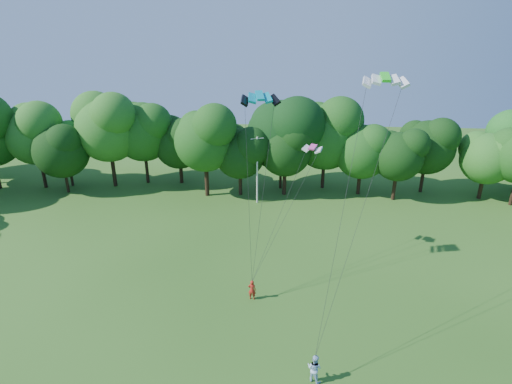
{
  "coord_description": "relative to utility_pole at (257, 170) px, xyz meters",
  "views": [
    {
      "loc": [
        3.02,
        -14.99,
        19.64
      ],
      "look_at": [
        0.58,
        13.0,
        8.7
      ],
      "focal_mm": 28.0,
      "sensor_mm": 36.0,
      "label": 1
    }
  ],
  "objects": [
    {
      "name": "kite_green",
      "position": [
        9.97,
        -19.16,
        12.84
      ],
      "size": [
        2.87,
        1.36,
        0.58
      ],
      "rotation": [
        0.0,
        0.0,
        -0.03
      ],
      "color": "#23D820",
      "rests_on": "ground"
    },
    {
      "name": "utility_pole",
      "position": [
        0.0,
        0.0,
        0.0
      ],
      "size": [
        1.59,
        0.76,
        8.5
      ],
      "rotation": [
        0.0,
        0.0,
        0.42
      ],
      "color": "beige",
      "rests_on": "ground"
    },
    {
      "name": "kite_flyer_right",
      "position": [
        5.83,
        -27.8,
        -3.41
      ],
      "size": [
        1.15,
        1.08,
        1.89
      ],
      "primitive_type": "imported",
      "rotation": [
        0.0,
        0.0,
        2.63
      ],
      "color": "#B0D1F4",
      "rests_on": "ground"
    },
    {
      "name": "kite_teal",
      "position": [
        1.53,
        -16.01,
        11.14
      ],
      "size": [
        3.08,
        1.91,
        0.66
      ],
      "rotation": [
        0.0,
        0.0,
        0.24
      ],
      "color": "#05889A",
      "rests_on": "ground"
    },
    {
      "name": "tree_back_center",
      "position": [
        2.78,
        5.44,
        4.97
      ],
      "size": [
        10.27,
        10.27,
        14.94
      ],
      "color": "black",
      "rests_on": "ground"
    },
    {
      "name": "tree_back_west",
      "position": [
        -26.55,
        3.89,
        1.99
      ],
      "size": [
        7.0,
        7.0,
        10.18
      ],
      "color": "#3A1F17",
      "rests_on": "ground"
    },
    {
      "name": "kite_pink",
      "position": [
        5.93,
        -12.27,
        6.26
      ],
      "size": [
        1.91,
        1.48,
        0.39
      ],
      "rotation": [
        0.0,
        0.0,
        -0.44
      ],
      "color": "#D23A9A",
      "rests_on": "ground"
    },
    {
      "name": "kite_flyer_left",
      "position": [
        1.28,
        -20.01,
        -3.5
      ],
      "size": [
        0.65,
        0.45,
        1.71
      ],
      "primitive_type": "imported",
      "rotation": [
        0.0,
        0.0,
        3.08
      ],
      "color": "#B32317",
      "rests_on": "ground"
    }
  ]
}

